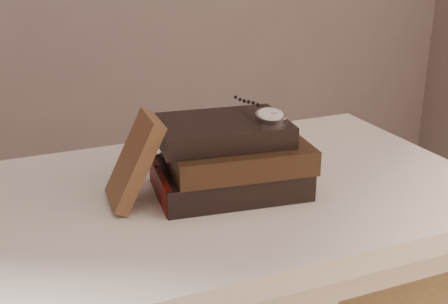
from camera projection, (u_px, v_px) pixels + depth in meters
name	position (u px, v px, depth m)	size (l,w,h in m)	color
table	(212.00, 233.00, 1.11)	(1.00, 0.60, 0.75)	silver
book_stack	(230.00, 159.00, 1.05)	(0.28, 0.21, 0.13)	black
journal	(134.00, 161.00, 0.99)	(0.02, 0.10, 0.16)	#452B1A
pocket_watch	(269.00, 115.00, 1.03)	(0.06, 0.16, 0.02)	silver
eyeglasses	(168.00, 140.00, 1.10)	(0.12, 0.14, 0.05)	silver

